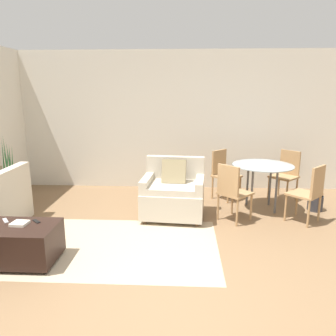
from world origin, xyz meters
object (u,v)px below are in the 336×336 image
(dining_table, at_px, (262,171))
(dining_chair_near_right, at_px, (310,190))
(armchair, at_px, (173,194))
(ottoman, at_px, (21,243))
(dining_chair_near_left, at_px, (232,189))
(dining_chair_far_right, at_px, (286,172))
(book_stack, at_px, (20,223))
(dining_chair_far_left, at_px, (223,171))
(tv_remote_secondary, at_px, (5,221))
(potted_plant_small, at_px, (316,199))
(tv_remote_primary, at_px, (36,221))
(potted_plant, at_px, (11,191))

(dining_table, xyz_separation_m, dining_chair_near_right, (0.58, -0.58, -0.15))
(armchair, height_order, ottoman, armchair)
(dining_chair_near_left, xyz_separation_m, dining_chair_far_right, (1.16, 1.16, 0.00))
(book_stack, relative_size, dining_chair_near_right, 0.21)
(ottoman, distance_m, book_stack, 0.23)
(armchair, bearing_deg, dining_table, 15.33)
(book_stack, bearing_deg, dining_chair_far_left, 43.43)
(tv_remote_secondary, bearing_deg, ottoman, -30.79)
(dining_chair_near_right, bearing_deg, armchair, 175.08)
(dining_chair_near_left, bearing_deg, dining_chair_far_right, 45.00)
(dining_chair_near_right, height_order, dining_chair_far_left, same)
(tv_remote_secondary, relative_size, dining_chair_far_right, 0.17)
(potted_plant_small, bearing_deg, dining_chair_near_right, -120.40)
(dining_table, xyz_separation_m, potted_plant_small, (0.91, -0.02, -0.47))
(tv_remote_primary, distance_m, dining_table, 3.55)
(dining_table, bearing_deg, tv_remote_secondary, -152.26)
(armchair, bearing_deg, book_stack, -139.11)
(ottoman, relative_size, dining_chair_near_left, 0.91)
(book_stack, distance_m, dining_table, 3.73)
(tv_remote_primary, bearing_deg, tv_remote_secondary, 179.86)
(dining_chair_near_left, relative_size, dining_chair_far_left, 1.00)
(ottoman, relative_size, dining_table, 0.82)
(tv_remote_primary, relative_size, dining_chair_far_left, 0.14)
(potted_plant_small, bearing_deg, tv_remote_secondary, -157.67)
(ottoman, bearing_deg, potted_plant, 120.50)
(armchair, bearing_deg, ottoman, -137.99)
(ottoman, distance_m, dining_table, 3.76)
(book_stack, height_order, dining_chair_near_right, dining_chair_near_right)
(dining_table, height_order, dining_chair_near_right, dining_chair_near_right)
(dining_chair_far_right, height_order, potted_plant_small, dining_chair_far_right)
(ottoman, height_order, tv_remote_primary, tv_remote_primary)
(armchair, distance_m, tv_remote_secondary, 2.41)
(dining_table, height_order, dining_chair_near_left, dining_chair_near_left)
(armchair, height_order, dining_table, armchair)
(tv_remote_primary, relative_size, potted_plant, 0.10)
(armchair, distance_m, ottoman, 2.31)
(tv_remote_secondary, relative_size, dining_table, 0.15)
(book_stack, bearing_deg, potted_plant, 120.70)
(armchair, xyz_separation_m, dining_chair_near_left, (0.89, -0.18, 0.15))
(dining_chair_near_left, bearing_deg, potted_plant_small, 20.55)
(book_stack, bearing_deg, ottoman, -68.13)
(potted_plant, relative_size, dining_chair_near_left, 1.39)
(dining_chair_far_left, xyz_separation_m, potted_plant_small, (1.49, -0.60, -0.31))
(armchair, relative_size, ottoman, 1.23)
(tv_remote_primary, height_order, dining_chair_near_left, dining_chair_near_left)
(dining_chair_far_left, distance_m, dining_chair_far_right, 1.16)
(armchair, relative_size, dining_chair_far_right, 1.12)
(ottoman, bearing_deg, dining_chair_far_right, 33.88)
(dining_table, height_order, potted_plant_small, dining_table)
(tv_remote_primary, xyz_separation_m, potted_plant_small, (3.96, 1.78, -0.25))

